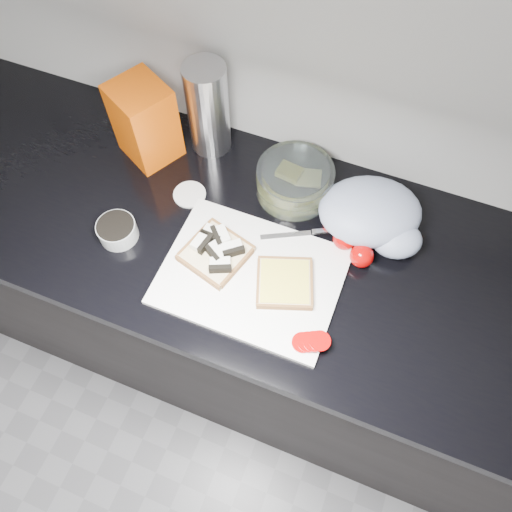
# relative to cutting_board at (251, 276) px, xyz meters

# --- Properties ---
(base_cabinet) EXTENTS (3.50, 0.60, 0.86)m
(base_cabinet) POSITION_rel_cutting_board_xyz_m (-0.01, 0.10, -0.48)
(base_cabinet) COLOR black
(base_cabinet) RESTS_ON ground
(countertop) EXTENTS (3.50, 0.64, 0.04)m
(countertop) POSITION_rel_cutting_board_xyz_m (-0.01, 0.10, -0.03)
(countertop) COLOR black
(countertop) RESTS_ON base_cabinet
(cutting_board) EXTENTS (0.40, 0.30, 0.01)m
(cutting_board) POSITION_rel_cutting_board_xyz_m (0.00, 0.00, 0.00)
(cutting_board) COLOR white
(cutting_board) RESTS_ON countertop
(bread_left) EXTENTS (0.17, 0.17, 0.04)m
(bread_left) POSITION_rel_cutting_board_xyz_m (-0.09, 0.02, 0.02)
(bread_left) COLOR beige
(bread_left) RESTS_ON cutting_board
(bread_right) EXTENTS (0.16, 0.16, 0.02)m
(bread_right) POSITION_rel_cutting_board_xyz_m (0.08, 0.01, 0.01)
(bread_right) COLOR beige
(bread_right) RESTS_ON cutting_board
(tomato_slices) EXTENTS (0.09, 0.07, 0.02)m
(tomato_slices) POSITION_rel_cutting_board_xyz_m (0.18, -0.10, 0.01)
(tomato_slices) COLOR #A90403
(tomato_slices) RESTS_ON cutting_board
(knife) EXTENTS (0.16, 0.09, 0.01)m
(knife) POSITION_rel_cutting_board_xyz_m (0.08, 0.15, 0.01)
(knife) COLOR silver
(knife) RESTS_ON cutting_board
(seed_tub) EXTENTS (0.09, 0.09, 0.05)m
(seed_tub) POSITION_rel_cutting_board_xyz_m (-0.33, -0.01, 0.02)
(seed_tub) COLOR #A9AEAE
(seed_tub) RESTS_ON countertop
(tub_lid) EXTENTS (0.10, 0.10, 0.01)m
(tub_lid) POSITION_rel_cutting_board_xyz_m (-0.23, 0.16, -0.00)
(tub_lid) COLOR silver
(tub_lid) RESTS_ON countertop
(glass_bowl) EXTENTS (0.19, 0.19, 0.08)m
(glass_bowl) POSITION_rel_cutting_board_xyz_m (0.01, 0.27, 0.03)
(glass_bowl) COLOR silver
(glass_bowl) RESTS_ON countertop
(bread_bag) EXTENTS (0.18, 0.17, 0.21)m
(bread_bag) POSITION_rel_cutting_board_xyz_m (-0.38, 0.25, 0.10)
(bread_bag) COLOR #E14F03
(bread_bag) RESTS_ON countertop
(steel_canister) EXTENTS (0.10, 0.10, 0.25)m
(steel_canister) POSITION_rel_cutting_board_xyz_m (-0.25, 0.33, 0.12)
(steel_canister) COLOR #B9B9BE
(steel_canister) RESTS_ON countertop
(grocery_bag) EXTENTS (0.30, 0.27, 0.11)m
(grocery_bag) POSITION_rel_cutting_board_xyz_m (0.22, 0.23, 0.04)
(grocery_bag) COLOR #929BB4
(grocery_bag) RESTS_ON countertop
(whole_tomatoes) EXTENTS (0.14, 0.12, 0.06)m
(whole_tomatoes) POSITION_rel_cutting_board_xyz_m (0.17, 0.16, 0.02)
(whole_tomatoes) COLOR #A90403
(whole_tomatoes) RESTS_ON countertop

